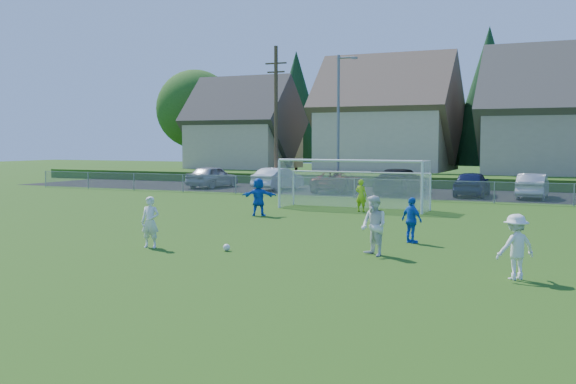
% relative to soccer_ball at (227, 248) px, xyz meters
% --- Properties ---
extents(ground, '(160.00, 160.00, 0.00)m').
position_rel_soccer_ball_xyz_m(ground, '(-0.60, -2.07, -0.11)').
color(ground, '#193D0C').
rests_on(ground, ground).
extents(asphalt_lot, '(60.00, 60.00, 0.00)m').
position_rel_soccer_ball_xyz_m(asphalt_lot, '(-0.60, 25.43, -0.10)').
color(asphalt_lot, black).
rests_on(asphalt_lot, ground).
extents(grass_embankment, '(70.00, 6.00, 0.80)m').
position_rel_soccer_ball_xyz_m(grass_embankment, '(-0.60, 32.93, 0.29)').
color(grass_embankment, '#1E420F').
rests_on(grass_embankment, ground).
extents(soccer_ball, '(0.22, 0.22, 0.22)m').
position_rel_soccer_ball_xyz_m(soccer_ball, '(0.00, 0.00, 0.00)').
color(soccer_ball, white).
rests_on(soccer_ball, ground).
extents(player_white_a, '(0.66, 0.50, 1.63)m').
position_rel_soccer_ball_xyz_m(player_white_a, '(-2.54, -0.40, 0.71)').
color(player_white_a, white).
rests_on(player_white_a, ground).
extents(player_white_b, '(1.10, 1.07, 1.79)m').
position_rel_soccer_ball_xyz_m(player_white_b, '(4.39, 1.04, 0.78)').
color(player_white_b, white).
rests_on(player_white_b, ground).
extents(player_white_c, '(1.17, 1.14, 1.61)m').
position_rel_soccer_ball_xyz_m(player_white_c, '(8.55, -0.83, 0.70)').
color(player_white_c, white).
rests_on(player_white_c, ground).
extents(player_blue_a, '(0.95, 0.80, 1.53)m').
position_rel_soccer_ball_xyz_m(player_blue_a, '(4.80, 3.97, 0.65)').
color(player_blue_a, blue).
rests_on(player_blue_a, ground).
extents(player_blue_b, '(1.68, 0.94, 1.72)m').
position_rel_soccer_ball_xyz_m(player_blue_b, '(-3.56, 9.25, 0.75)').
color(player_blue_b, blue).
rests_on(player_blue_b, ground).
extents(goalkeeper, '(0.63, 0.47, 1.56)m').
position_rel_soccer_ball_xyz_m(goalkeeper, '(0.15, 12.79, 0.67)').
color(goalkeeper, '#A5DC19').
rests_on(goalkeeper, ground).
extents(car_a, '(2.23, 4.85, 1.61)m').
position_rel_soccer_ball_xyz_m(car_a, '(-15.08, 24.56, 0.69)').
color(car_a, '#999BA0').
rests_on(car_a, ground).
extents(car_b, '(2.05, 4.79, 1.54)m').
position_rel_soccer_ball_xyz_m(car_b, '(-9.68, 24.37, 0.66)').
color(car_b, white).
rests_on(car_b, ground).
extents(car_c, '(2.40, 5.12, 1.42)m').
position_rel_soccer_ball_xyz_m(car_c, '(-5.17, 24.20, 0.60)').
color(car_c, '#650B0D').
rests_on(car_c, ground).
extents(car_d, '(2.54, 5.74, 1.64)m').
position_rel_soccer_ball_xyz_m(car_d, '(-0.95, 24.21, 0.71)').
color(car_d, black).
rests_on(car_d, ground).
extents(car_e, '(1.91, 4.61, 1.56)m').
position_rel_soccer_ball_xyz_m(car_e, '(3.52, 24.27, 0.67)').
color(car_e, '#121A40').
rests_on(car_e, ground).
extents(car_f, '(1.59, 4.47, 1.47)m').
position_rel_soccer_ball_xyz_m(car_f, '(7.04, 24.27, 0.62)').
color(car_f, '#BABABA').
rests_on(car_f, ground).
extents(soccer_goal, '(7.42, 1.90, 2.50)m').
position_rel_soccer_ball_xyz_m(soccer_goal, '(-0.60, 13.98, 1.52)').
color(soccer_goal, white).
rests_on(soccer_goal, ground).
extents(chainlink_fence, '(52.06, 0.06, 1.20)m').
position_rel_soccer_ball_xyz_m(chainlink_fence, '(-0.60, 19.93, 0.52)').
color(chainlink_fence, gray).
rests_on(chainlink_fence, ground).
extents(streetlight, '(1.38, 0.18, 9.00)m').
position_rel_soccer_ball_xyz_m(streetlight, '(-5.04, 23.93, 4.73)').
color(streetlight, slate).
rests_on(streetlight, ground).
extents(utility_pole, '(1.60, 0.26, 10.00)m').
position_rel_soccer_ball_xyz_m(utility_pole, '(-10.10, 24.93, 5.04)').
color(utility_pole, '#473321').
rests_on(utility_pole, ground).
extents(houses_row, '(53.90, 11.45, 13.27)m').
position_rel_soccer_ball_xyz_m(houses_row, '(1.38, 40.39, 7.22)').
color(houses_row, tan).
rests_on(houses_row, ground).
extents(tree_row, '(65.98, 12.36, 13.80)m').
position_rel_soccer_ball_xyz_m(tree_row, '(0.45, 46.66, 6.80)').
color(tree_row, '#382616').
rests_on(tree_row, ground).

